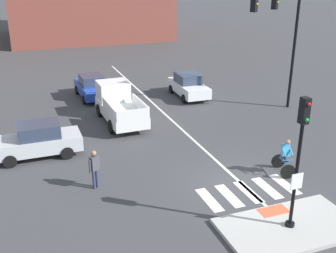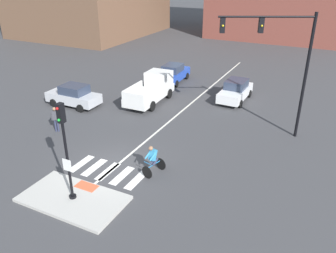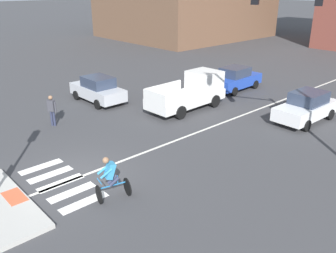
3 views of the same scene
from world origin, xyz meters
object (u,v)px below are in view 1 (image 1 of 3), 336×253
car_blue_westbound_distant (92,87)px  pedestrian_at_curb_left (94,166)px  signal_pole (299,152)px  pickup_truck_white_westbound_far (118,104)px  car_white_eastbound_far (188,85)px  cyclist (285,156)px  traffic_light_mast (284,30)px  car_silver_cross_left (38,140)px

car_blue_westbound_distant → pedestrian_at_curb_left: size_ratio=2.50×
signal_pole → pedestrian_at_curb_left: size_ratio=2.75×
pickup_truck_white_westbound_far → car_white_eastbound_far: bearing=27.4°
pickup_truck_white_westbound_far → cyclist: bearing=-61.0°
signal_pole → traffic_light_mast: size_ratio=0.62×
car_blue_westbound_distant → cyclist: cyclist is taller
signal_pole → car_white_eastbound_far: (2.91, 15.73, -2.11)m
car_blue_westbound_distant → pickup_truck_white_westbound_far: (0.65, -5.08, 0.17)m
car_silver_cross_left → pickup_truck_white_westbound_far: (4.81, 3.56, 0.17)m
signal_pole → car_silver_cross_left: (-7.68, 9.17, -2.11)m
car_white_eastbound_far → cyclist: cyclist is taller
pickup_truck_white_westbound_far → signal_pole: bearing=-77.3°
signal_pole → car_white_eastbound_far: 16.14m
signal_pole → pedestrian_at_curb_left: bearing=137.9°
cyclist → pedestrian_at_curb_left: bearing=168.4°
car_white_eastbound_far → car_blue_westbound_distant: (-6.43, 2.08, 0.00)m
pickup_truck_white_westbound_far → pedestrian_at_curb_left: bearing=-110.6°
traffic_light_mast → pedestrian_at_curb_left: traffic_light_mast is taller
cyclist → car_silver_cross_left: bearing=150.3°
signal_pole → cyclist: (2.24, 3.53, -2.05)m
signal_pole → cyclist: 4.65m
car_silver_cross_left → car_blue_westbound_distant: 9.59m
pickup_truck_white_westbound_far → pedestrian_at_curb_left: pickup_truck_white_westbound_far is taller
traffic_light_mast → car_white_eastbound_far: 7.70m
signal_pole → car_blue_westbound_distant: size_ratio=1.10×
traffic_light_mast → car_silver_cross_left: (-14.39, -1.45, -4.32)m
traffic_light_mast → cyclist: size_ratio=4.43×
cyclist → pickup_truck_white_westbound_far: bearing=119.0°
pickup_truck_white_westbound_far → pedestrian_at_curb_left: (-2.84, -7.57, 0.00)m
signal_pole → traffic_light_mast: (6.71, 10.62, 2.21)m
signal_pole → car_white_eastbound_far: signal_pole is taller
traffic_light_mast → cyclist: bearing=-122.3°
car_silver_cross_left → pedestrian_at_curb_left: size_ratio=2.46×
traffic_light_mast → pedestrian_at_curb_left: size_ratio=4.46×
traffic_light_mast → car_silver_cross_left: traffic_light_mast is taller
car_white_eastbound_far → pickup_truck_white_westbound_far: 6.51m
car_silver_cross_left → car_white_eastbound_far: bearing=31.8°
cyclist → pedestrian_at_curb_left: 8.11m
car_blue_westbound_distant → pickup_truck_white_westbound_far: bearing=-82.8°
car_white_eastbound_far → cyclist: size_ratio=2.46×
traffic_light_mast → car_blue_westbound_distant: 13.23m
signal_pole → traffic_light_mast: 12.76m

